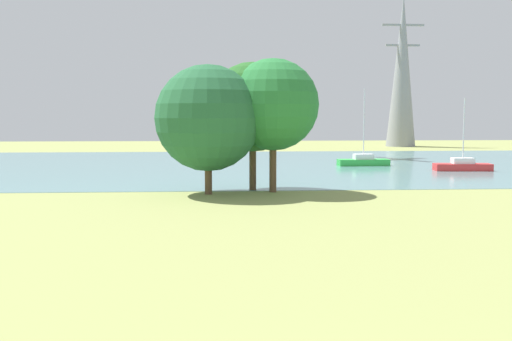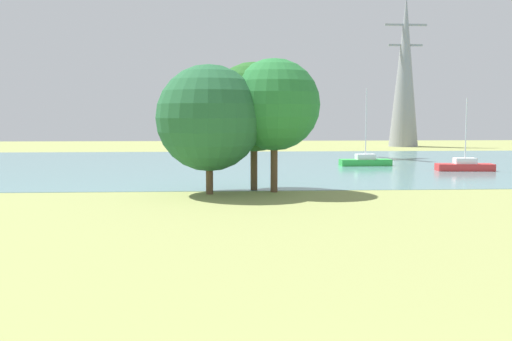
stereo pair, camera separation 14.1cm
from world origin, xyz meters
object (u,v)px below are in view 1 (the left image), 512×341
at_px(sailboat_red, 463,166).
at_px(tree_west_far, 273,105).
at_px(sailboat_green, 363,161).
at_px(tree_west_near, 253,107).
at_px(tree_mid_shore, 208,118).
at_px(electricity_pylon, 402,71).

height_order(sailboat_red, tree_west_far, tree_west_far).
distance_m(sailboat_green, tree_west_near, 21.51).
bearing_deg(tree_west_far, sailboat_green, 60.77).
relative_size(tree_west_near, tree_west_far, 0.98).
xyz_separation_m(tree_mid_shore, tree_west_near, (2.80, 1.66, 0.68)).
height_order(tree_mid_shore, tree_west_near, tree_west_near).
distance_m(sailboat_green, sailboat_red, 9.15).
height_order(sailboat_green, electricity_pylon, electricity_pylon).
height_order(tree_west_near, electricity_pylon, electricity_pylon).
height_order(tree_west_far, electricity_pylon, electricity_pylon).
bearing_deg(electricity_pylon, tree_mid_shore, -118.24).
bearing_deg(sailboat_red, tree_mid_shore, -147.70).
relative_size(sailboat_red, tree_west_far, 0.75).
bearing_deg(tree_west_far, tree_mid_shore, -169.44).
relative_size(sailboat_green, electricity_pylon, 0.32).
relative_size(tree_west_far, electricity_pylon, 0.36).
bearing_deg(tree_west_near, sailboat_green, 56.66).
relative_size(sailboat_green, tree_west_far, 0.88).
bearing_deg(tree_west_near, tree_mid_shore, -149.32).
bearing_deg(sailboat_red, tree_west_near, -147.46).
distance_m(sailboat_green, tree_west_far, 21.69).
bearing_deg(tree_mid_shore, sailboat_red, 32.30).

